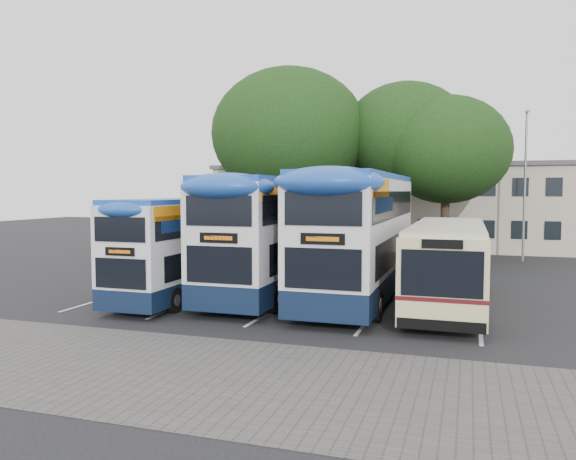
{
  "coord_description": "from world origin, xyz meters",
  "views": [
    {
      "loc": [
        2.84,
        -16.47,
        4.25
      ],
      "look_at": [
        -4.09,
        5.0,
        2.67
      ],
      "focal_mm": 35.0,
      "sensor_mm": 36.0,
      "label": 1
    }
  ],
  "objects_px": {
    "bus_dd_right": "(360,230)",
    "lamp_post": "(525,177)",
    "tree_left": "(289,134)",
    "bus_single": "(448,259)",
    "bus_dd_mid": "(277,230)",
    "tree_right": "(446,150)",
    "tree_mid": "(406,136)",
    "bus_dd_left": "(190,242)"
  },
  "relations": [
    {
      "from": "bus_dd_right",
      "to": "lamp_post",
      "type": "bearing_deg",
      "value": 63.62
    },
    {
      "from": "lamp_post",
      "to": "tree_left",
      "type": "height_order",
      "value": "tree_left"
    },
    {
      "from": "bus_dd_right",
      "to": "bus_single",
      "type": "bearing_deg",
      "value": -8.84
    },
    {
      "from": "bus_dd_mid",
      "to": "tree_right",
      "type": "bearing_deg",
      "value": 62.96
    },
    {
      "from": "tree_mid",
      "to": "tree_right",
      "type": "bearing_deg",
      "value": -22.99
    },
    {
      "from": "lamp_post",
      "to": "tree_right",
      "type": "relative_size",
      "value": 0.93
    },
    {
      "from": "tree_left",
      "to": "tree_right",
      "type": "relative_size",
      "value": 1.21
    },
    {
      "from": "tree_mid",
      "to": "bus_single",
      "type": "xyz_separation_m",
      "value": [
        3.1,
        -13.88,
        -5.86
      ]
    },
    {
      "from": "tree_right",
      "to": "bus_dd_left",
      "type": "distance_m",
      "value": 17.35
    },
    {
      "from": "bus_dd_right",
      "to": "bus_single",
      "type": "distance_m",
      "value": 3.56
    },
    {
      "from": "tree_mid",
      "to": "bus_dd_mid",
      "type": "height_order",
      "value": "tree_mid"
    },
    {
      "from": "lamp_post",
      "to": "bus_single",
      "type": "bearing_deg",
      "value": -104.28
    },
    {
      "from": "lamp_post",
      "to": "tree_left",
      "type": "xyz_separation_m",
      "value": [
        -13.84,
        -3.12,
        2.65
      ]
    },
    {
      "from": "bus_dd_left",
      "to": "bus_single",
      "type": "height_order",
      "value": "bus_dd_left"
    },
    {
      "from": "tree_left",
      "to": "bus_dd_mid",
      "type": "height_order",
      "value": "tree_left"
    },
    {
      "from": "lamp_post",
      "to": "bus_dd_mid",
      "type": "distance_m",
      "value": 18.18
    },
    {
      "from": "tree_left",
      "to": "tree_right",
      "type": "xyz_separation_m",
      "value": [
        9.35,
        0.84,
        -1.1
      ]
    },
    {
      "from": "lamp_post",
      "to": "bus_single",
      "type": "distance_m",
      "value": 15.95
    },
    {
      "from": "tree_mid",
      "to": "bus_dd_left",
      "type": "bearing_deg",
      "value": -114.91
    },
    {
      "from": "tree_left",
      "to": "bus_dd_left",
      "type": "xyz_separation_m",
      "value": [
        -0.04,
        -13.05,
        -5.56
      ]
    },
    {
      "from": "tree_mid",
      "to": "bus_dd_right",
      "type": "relative_size",
      "value": 0.93
    },
    {
      "from": "lamp_post",
      "to": "tree_right",
      "type": "bearing_deg",
      "value": -153.11
    },
    {
      "from": "tree_mid",
      "to": "bus_single",
      "type": "height_order",
      "value": "tree_mid"
    },
    {
      "from": "tree_mid",
      "to": "bus_dd_left",
      "type": "distance_m",
      "value": 17.33
    },
    {
      "from": "tree_mid",
      "to": "bus_dd_right",
      "type": "bearing_deg",
      "value": -91.22
    },
    {
      "from": "tree_left",
      "to": "bus_dd_left",
      "type": "relative_size",
      "value": 1.25
    },
    {
      "from": "tree_mid",
      "to": "tree_right",
      "type": "height_order",
      "value": "tree_mid"
    },
    {
      "from": "tree_left",
      "to": "bus_single",
      "type": "relative_size",
      "value": 1.16
    },
    {
      "from": "tree_right",
      "to": "bus_dd_mid",
      "type": "height_order",
      "value": "tree_right"
    },
    {
      "from": "lamp_post",
      "to": "bus_dd_right",
      "type": "relative_size",
      "value": 0.77
    },
    {
      "from": "bus_dd_left",
      "to": "bus_dd_right",
      "type": "xyz_separation_m",
      "value": [
        6.65,
        1.58,
        0.52
      ]
    },
    {
      "from": "lamp_post",
      "to": "bus_single",
      "type": "height_order",
      "value": "lamp_post"
    },
    {
      "from": "tree_left",
      "to": "tree_mid",
      "type": "relative_size",
      "value": 1.09
    },
    {
      "from": "bus_dd_left",
      "to": "bus_single",
      "type": "xyz_separation_m",
      "value": [
        10.04,
        1.05,
        -0.45
      ]
    },
    {
      "from": "tree_mid",
      "to": "bus_single",
      "type": "distance_m",
      "value": 15.38
    },
    {
      "from": "bus_dd_left",
      "to": "bus_dd_mid",
      "type": "relative_size",
      "value": 0.83
    },
    {
      "from": "tree_left",
      "to": "bus_single",
      "type": "height_order",
      "value": "tree_left"
    },
    {
      "from": "tree_left",
      "to": "tree_mid",
      "type": "bearing_deg",
      "value": 15.29
    },
    {
      "from": "tree_left",
      "to": "bus_dd_right",
      "type": "height_order",
      "value": "tree_left"
    },
    {
      "from": "lamp_post",
      "to": "tree_mid",
      "type": "relative_size",
      "value": 0.83
    },
    {
      "from": "tree_left",
      "to": "bus_dd_mid",
      "type": "relative_size",
      "value": 1.04
    },
    {
      "from": "tree_right",
      "to": "bus_dd_right",
      "type": "bearing_deg",
      "value": -102.57
    }
  ]
}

